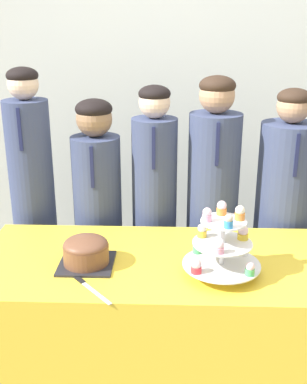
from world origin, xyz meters
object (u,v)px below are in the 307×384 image
round_cake (86,251)px  student_1 (99,226)px  cake_knife (84,284)px  cupcake_stand (222,244)px  student_0 (35,214)px  student_4 (281,229)px  student_2 (154,222)px  student_3 (212,220)px

round_cake → student_1: (-0.04, 0.61, -0.15)m
cake_knife → cupcake_stand: (0.56, 0.11, 0.14)m
round_cake → student_0: bearing=123.2°
round_cake → student_4: student_4 is taller
cake_knife → student_0: 0.88m
cupcake_stand → student_4: (0.41, 0.67, -0.23)m
student_1 → student_2: (0.32, -0.00, 0.03)m
student_1 → student_4: 1.03m
cake_knife → student_2: size_ratio=0.15×
cake_knife → round_cake: bearing=146.0°
round_cake → cake_knife: round_cake is taller
cupcake_stand → student_4: size_ratio=0.22×
cake_knife → cupcake_stand: 0.59m
student_0 → student_2: bearing=-0.0°
cupcake_stand → student_0: bearing=145.6°
student_1 → student_0: bearing=180.0°
student_0 → student_2: 0.68m
student_0 → student_1: size_ratio=1.11×
round_cake → student_2: 0.68m
cake_knife → student_1: bearing=143.7°
round_cake → cupcake_stand: (0.58, -0.06, 0.07)m
student_1 → student_4: student_4 is taller
student_0 → student_3: size_ratio=1.03×
student_2 → student_0: bearing=180.0°
student_1 → student_2: bearing=-0.0°
round_cake → student_2: bearing=65.6°
student_3 → cupcake_stand: bearing=-91.2°
round_cake → student_4: (0.99, 0.61, -0.15)m
cake_knife → student_2: bearing=121.1°
round_cake → student_1: 0.63m
student_4 → student_2: bearing=-180.0°
student_0 → student_3: bearing=0.0°
student_0 → student_2: (0.68, -0.00, -0.04)m
student_0 → student_4: size_ratio=1.07×
round_cake → student_0: size_ratio=0.15×
cupcake_stand → student_2: size_ratio=0.22×
round_cake → student_2: size_ratio=0.16×
round_cake → student_1: size_ratio=0.17×
student_2 → student_1: bearing=180.0°
round_cake → student_3: 0.86m
student_2 → student_3: size_ratio=0.97×
student_3 → student_4: student_3 is taller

